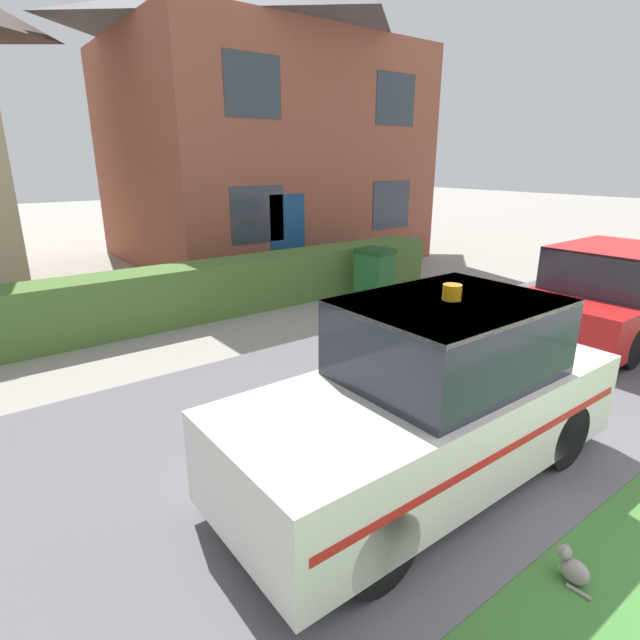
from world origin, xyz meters
The scene contains 7 objects.
road_strip centered at (0.00, 3.75, 0.01)m, with size 28.00×5.01×0.01m, color #5B5B60.
garden_hedge centered at (-0.69, 8.48, 0.52)m, with size 12.30×0.84×1.03m, color #4C7233.
police_car centered at (-0.63, 2.48, 0.80)m, with size 3.98×1.59×1.84m.
cat centered at (-0.76, 1.00, 0.11)m, with size 0.17×0.30×0.26m.
neighbour_car_near centered at (4.84, 3.29, 0.74)m, with size 3.96×1.87×1.55m.
house_right centered at (4.19, 13.49, 3.85)m, with size 8.28×7.10×7.58m.
wheelie_bin centered at (3.21, 7.36, 0.57)m, with size 0.69×0.78×1.13m.
Camera 1 is at (-3.92, -0.19, 2.89)m, focal length 28.00 mm.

